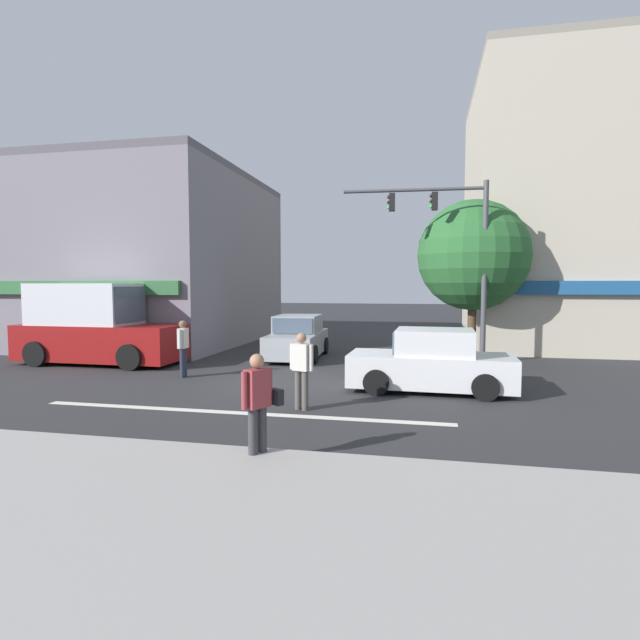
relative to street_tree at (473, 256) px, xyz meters
The scene contains 15 objects.
ground_plane 9.21m from the street_tree, 131.79° to the right, with size 120.00×120.00×0.00m, color #2B2B2D.
lane_marking_stripe 11.87m from the street_tree, 119.83° to the right, with size 9.00×0.24×0.01m, color silver.
sidewalk_curb 16.22m from the street_tree, 110.76° to the right, with size 40.00×5.00×0.16m, color #9E9993.
building_left_block 16.81m from the street_tree, behind, with size 13.79×11.42×7.81m.
building_right_corner 7.91m from the street_tree, 42.13° to the left, with size 10.57×10.07×11.94m.
street_tree is the anchor object (origin of this frame).
utility_pole_near_left 14.50m from the street_tree, behind, with size 1.40×0.22×7.22m.
utility_pole_far_right 2.26m from the street_tree, 49.30° to the left, with size 1.40×0.22×8.02m.
traffic_light_mast 2.03m from the street_tree, 112.61° to the right, with size 4.89×0.39×6.20m.
sedan_crossing_leftbound 7.27m from the street_tree, 164.95° to the right, with size 2.02×4.17×1.58m.
sedan_crossing_rightbound 7.52m from the street_tree, 103.26° to the right, with size 4.15×1.97×1.58m.
box_truck_waiting_far 13.79m from the street_tree, 160.67° to the right, with size 5.62×2.28×2.75m.
pedestrian_foreground_with_bag 13.47m from the street_tree, 108.49° to the right, with size 0.54×0.62×1.67m.
pedestrian_mid_crossing 10.58m from the street_tree, 115.13° to the right, with size 0.55×0.31×1.67m.
pedestrian_far_side 11.02m from the street_tree, 144.16° to the right, with size 0.26×0.57×1.67m.
Camera 1 is at (3.84, -13.27, 2.69)m, focal length 28.00 mm.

